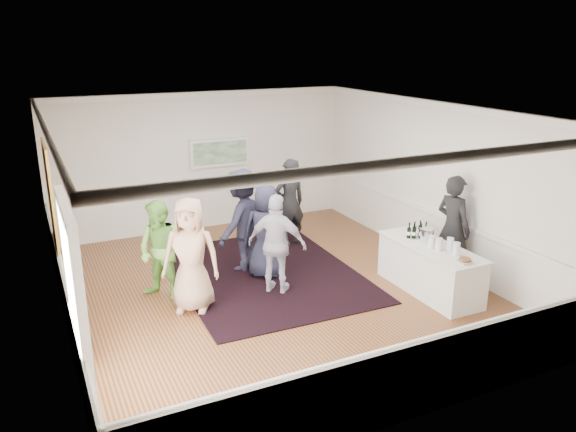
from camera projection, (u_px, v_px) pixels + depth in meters
name	position (u px, v px, depth m)	size (l,w,h in m)	color
floor	(274.00, 290.00, 10.12)	(8.00, 8.00, 0.00)	brown
ceiling	(273.00, 111.00, 9.15)	(7.00, 8.00, 0.02)	white
wall_left	(55.00, 234.00, 8.19)	(0.02, 8.00, 3.20)	white
wall_right	(435.00, 183.00, 11.08)	(0.02, 8.00, 3.20)	white
wall_back	(203.00, 161.00, 13.07)	(7.00, 0.02, 3.20)	white
wall_front	(422.00, 297.00, 6.20)	(7.00, 0.02, 3.20)	white
wainscoting	(274.00, 264.00, 9.97)	(7.00, 8.00, 1.00)	white
mirror	(51.00, 199.00, 9.27)	(0.05, 1.25, 1.85)	#F5B848
doorway	(74.00, 296.00, 6.63)	(0.10, 1.78, 2.56)	white
landscape_painting	(220.00, 153.00, 13.14)	(1.44, 0.06, 0.66)	white
area_rug	(265.00, 273.00, 10.79)	(3.28, 4.31, 0.02)	black
serving_table	(430.00, 268.00, 9.94)	(0.81, 2.14, 0.86)	white
bartender	(453.00, 228.00, 10.33)	(0.73, 0.48, 1.99)	black
guest_tan	(191.00, 255.00, 9.12)	(0.94, 0.61, 1.93)	tan
guest_green	(161.00, 251.00, 9.55)	(0.85, 0.66, 1.75)	#73C34E
guest_lilac	(277.00, 244.00, 9.78)	(1.05, 0.44, 1.80)	#B8B2C8
guest_dark_a	(242.00, 220.00, 10.76)	(1.29, 0.74, 1.99)	#212237
guest_dark_b	(290.00, 203.00, 12.02)	(0.70, 0.46, 1.93)	black
guest_navy	(266.00, 231.00, 10.46)	(0.87, 0.57, 1.78)	#212237
wine_bottles	(417.00, 229.00, 10.18)	(0.38, 0.21, 0.31)	black
juice_pitchers	(444.00, 244.00, 9.53)	(0.34, 0.56, 0.24)	#80AA3C
ice_bucket	(427.00, 236.00, 9.98)	(0.26, 0.26, 0.24)	silver
nut_bowl	(465.00, 261.00, 9.05)	(0.24, 0.24, 0.08)	white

